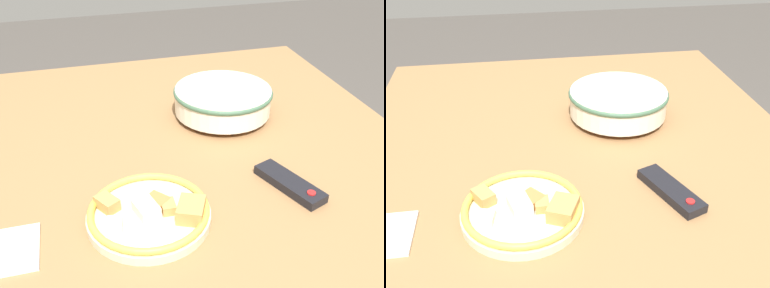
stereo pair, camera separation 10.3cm
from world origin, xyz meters
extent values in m
cube|color=olive|center=(0.00, 0.00, 0.74)|extent=(1.17, 1.09, 0.04)
cylinder|color=olive|center=(-0.52, -0.48, 0.36)|extent=(0.06, 0.06, 0.72)
cylinder|color=olive|center=(-0.52, 0.48, 0.36)|extent=(0.06, 0.06, 0.72)
cylinder|color=silver|center=(-0.11, 0.12, 0.77)|extent=(0.12, 0.12, 0.01)
cylinder|color=silver|center=(-0.11, 0.12, 0.81)|extent=(0.26, 0.26, 0.07)
cylinder|color=#9E4C1E|center=(-0.11, 0.12, 0.81)|extent=(0.23, 0.23, 0.06)
torus|color=#42664C|center=(-0.11, 0.12, 0.84)|extent=(0.27, 0.27, 0.01)
cylinder|color=beige|center=(0.26, -0.15, 0.77)|extent=(0.24, 0.24, 0.02)
torus|color=gold|center=(0.26, -0.15, 0.79)|extent=(0.24, 0.24, 0.01)
cube|color=silver|center=(0.29, -0.22, 0.79)|extent=(0.04, 0.03, 0.02)
cube|color=tan|center=(0.26, -0.12, 0.79)|extent=(0.04, 0.03, 0.02)
cube|color=tan|center=(0.29, -0.08, 0.80)|extent=(0.08, 0.07, 0.03)
cube|color=#B2753D|center=(0.25, -0.14, 0.79)|extent=(0.07, 0.07, 0.02)
cube|color=silver|center=(0.26, -0.16, 0.79)|extent=(0.06, 0.05, 0.02)
cube|color=tan|center=(0.23, -0.23, 0.79)|extent=(0.06, 0.05, 0.02)
cube|color=black|center=(0.24, 0.16, 0.77)|extent=(0.17, 0.11, 0.02)
cylinder|color=red|center=(0.29, 0.18, 0.78)|extent=(0.02, 0.02, 0.00)
cube|color=white|center=(0.28, -0.40, 0.77)|extent=(0.12, 0.08, 0.01)
camera|label=1|loc=(0.93, -0.25, 1.35)|focal=42.00mm
camera|label=2|loc=(0.95, -0.15, 1.35)|focal=42.00mm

